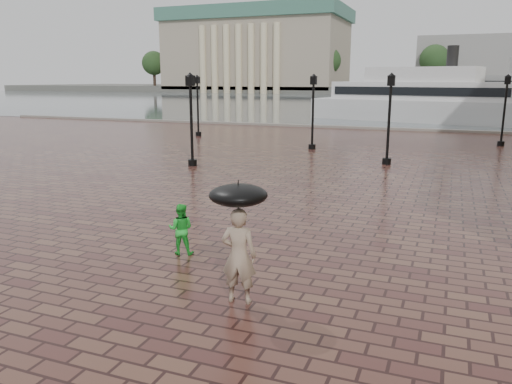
{
  "coord_description": "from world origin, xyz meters",
  "views": [
    {
      "loc": [
        5.96,
        -11.8,
        4.23
      ],
      "look_at": [
        1.41,
        -0.19,
        1.4
      ],
      "focal_mm": 35.0,
      "sensor_mm": 36.0,
      "label": 1
    }
  ],
  "objects_px": {
    "child_pedestrian": "(181,229)",
    "ferry_near": "(422,99)",
    "street_lamps": "(318,112)",
    "adult_pedestrian": "(239,256)"
  },
  "relations": [
    {
      "from": "street_lamps",
      "to": "adult_pedestrian",
      "type": "bearing_deg",
      "value": -79.36
    },
    {
      "from": "child_pedestrian",
      "to": "ferry_near",
      "type": "bearing_deg",
      "value": -110.62
    },
    {
      "from": "child_pedestrian",
      "to": "ferry_near",
      "type": "distance_m",
      "value": 43.78
    },
    {
      "from": "child_pedestrian",
      "to": "ferry_near",
      "type": "height_order",
      "value": "ferry_near"
    },
    {
      "from": "street_lamps",
      "to": "child_pedestrian",
      "type": "bearing_deg",
      "value": -85.34
    },
    {
      "from": "street_lamps",
      "to": "adult_pedestrian",
      "type": "height_order",
      "value": "street_lamps"
    },
    {
      "from": "child_pedestrian",
      "to": "adult_pedestrian",
      "type": "bearing_deg",
      "value": 123.67
    },
    {
      "from": "adult_pedestrian",
      "to": "child_pedestrian",
      "type": "xyz_separation_m",
      "value": [
        -2.41,
        1.99,
        -0.31
      ]
    },
    {
      "from": "ferry_near",
      "to": "street_lamps",
      "type": "bearing_deg",
      "value": -86.2
    },
    {
      "from": "street_lamps",
      "to": "child_pedestrian",
      "type": "distance_m",
      "value": 19.29
    }
  ]
}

